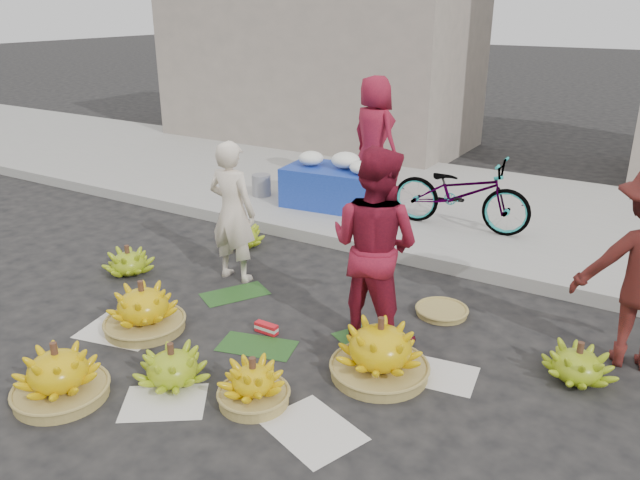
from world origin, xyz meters
The scene contains 22 objects.
ground centered at (0.00, 0.00, 0.00)m, with size 80.00×80.00×0.00m, color black.
curb centered at (0.00, 2.20, 0.07)m, with size 40.00×0.25×0.15m, color #989690.
sidewalk centered at (0.00, 4.30, 0.06)m, with size 40.00×4.00×0.12m, color #989690.
building_left centered at (-4.00, 7.20, 2.00)m, with size 6.00×3.00×4.00m, color gray.
newspaper_scatter centered at (0.00, -0.80, 0.00)m, with size 3.20×1.80×0.00m, color silver, non-canonical shape.
banana_leaves centered at (-0.10, 0.20, 0.00)m, with size 2.00×1.00×0.00m, color #1B4517, non-canonical shape.
banana_bunch_0 centered at (-1.13, -0.48, 0.21)m, with size 0.82×0.82×0.48m.
banana_bunch_1 centered at (-0.33, -0.97, 0.15)m, with size 0.62×0.62×0.34m.
banana_bunch_2 centered at (-0.89, -1.55, 0.20)m, with size 0.71×0.71×0.46m.
banana_bunch_3 centered at (0.36, -0.85, 0.15)m, with size 0.51×0.51×0.38m.
banana_bunch_4 centered at (0.99, -0.05, 0.22)m, with size 0.76×0.76×0.51m.
banana_bunch_5 centered at (2.32, 0.68, 0.14)m, with size 0.55×0.55×0.33m.
banana_bunch_6 centered at (-2.20, 0.31, 0.14)m, with size 0.66×0.66×0.32m.
banana_bunch_7 centered at (-1.66, 1.61, 0.14)m, with size 0.57×0.57×0.32m.
basket_spare centered at (1.03, 1.18, 0.03)m, with size 0.47×0.47×0.05m, color olive.
incense_stack centered at (-0.16, 0.02, 0.05)m, with size 0.22×0.07×0.09m, color red.
vendor_cream centered at (-1.14, 0.82, 0.74)m, with size 0.54×0.36×1.48m, color #F6E6CF.
vendor_red centered at (0.65, 0.48, 0.85)m, with size 0.83×0.64×1.70m, color maroon.
flower_table centered at (-1.34, 3.22, 0.43)m, with size 1.35×0.93×0.74m.
grey_bucket centered at (-2.46, 3.09, 0.27)m, with size 0.27×0.27×0.31m, color gray.
flower_vendor centered at (-1.16, 4.07, 0.96)m, with size 0.82×0.54×1.68m, color maroon.
bicycle centered at (0.45, 3.25, 0.57)m, with size 1.71×0.60×0.90m, color gray.
Camera 1 is at (2.78, -3.89, 2.76)m, focal length 35.00 mm.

